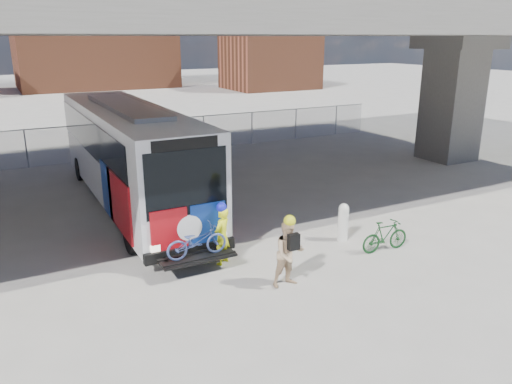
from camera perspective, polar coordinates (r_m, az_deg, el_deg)
ground at (r=15.93m, az=-2.85°, el=-4.63°), size 160.00×160.00×0.00m
bus at (r=18.70m, az=-14.35°, el=4.92°), size 2.67×12.90×3.69m
overpass at (r=18.50m, az=-8.76°, el=18.97°), size 40.00×16.00×7.95m
chainlink_fence at (r=26.55m, az=-14.09°, el=6.97°), size 30.00×0.06×30.00m
brick_buildings at (r=62.09m, az=-21.91°, el=15.62°), size 54.00×22.00×12.00m
bollard at (r=15.31m, az=9.94°, el=-3.26°), size 0.31×0.31×1.18m
cyclist_hivis at (r=13.53m, az=-3.90°, el=-4.86°), size 0.70×0.65×1.76m
cyclist_tan at (r=12.35m, az=3.80°, el=-6.95°), size 0.83×0.65×1.86m
bike_parked at (r=14.88m, az=14.55°, el=-4.89°), size 1.57×0.54×0.93m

